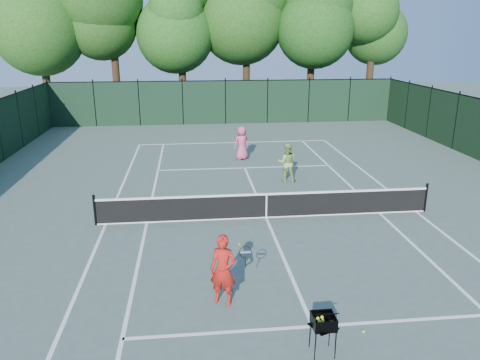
{
  "coord_description": "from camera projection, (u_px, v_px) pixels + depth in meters",
  "views": [
    {
      "loc": [
        -2.55,
        -15.02,
        6.15
      ],
      "look_at": [
        -0.81,
        1.0,
        1.1
      ],
      "focal_mm": 35.0,
      "sensor_mm": 36.0,
      "label": 1
    }
  ],
  "objects": [
    {
      "name": "loose_ball_near_cart",
      "position": [
        363.0,
        331.0,
        10.05
      ],
      "size": [
        0.07,
        0.07,
        0.07
      ],
      "primitive_type": "sphere",
      "color": "#C0CD2A",
      "rests_on": "ground"
    },
    {
      "name": "sideline_doubles_left",
      "position": [
        106.0,
        224.0,
        15.78
      ],
      "size": [
        0.1,
        23.77,
        0.01
      ],
      "primitive_type": "cube",
      "color": "white",
      "rests_on": "ground"
    },
    {
      "name": "sideline_singles_right",
      "position": [
        379.0,
        213.0,
        16.77
      ],
      "size": [
        0.1,
        23.77,
        0.01
      ],
      "primitive_type": "cube",
      "color": "white",
      "rests_on": "ground"
    },
    {
      "name": "service_line_near",
      "position": [
        313.0,
        326.0,
        10.28
      ],
      "size": [
        8.23,
        0.1,
        0.01
      ],
      "primitive_type": "cube",
      "color": "white",
      "rests_on": "ground"
    },
    {
      "name": "center_service_line",
      "position": [
        266.0,
        218.0,
        16.35
      ],
      "size": [
        0.1,
        12.8,
        0.01
      ],
      "primitive_type": "cube",
      "color": "white",
      "rests_on": "ground"
    },
    {
      "name": "player_pink",
      "position": [
        242.0,
        143.0,
        23.66
      ],
      "size": [
        0.98,
        0.82,
        1.71
      ],
      "rotation": [
        0.0,
        0.0,
        3.53
      ],
      "color": "#D44B78",
      "rests_on": "ground"
    },
    {
      "name": "tree_0",
      "position": [
        37.0,
        4.0,
        32.96
      ],
      "size": [
        6.4,
        6.4,
        13.14
      ],
      "color": "black",
      "rests_on": "ground"
    },
    {
      "name": "tennis_net",
      "position": [
        266.0,
        205.0,
        16.2
      ],
      "size": [
        11.69,
        0.09,
        1.06
      ],
      "color": "black",
      "rests_on": "ground"
    },
    {
      "name": "sideline_doubles_right",
      "position": [
        416.0,
        211.0,
        16.91
      ],
      "size": [
        0.1,
        23.77,
        0.01
      ],
      "primitive_type": "cube",
      "color": "white",
      "rests_on": "ground"
    },
    {
      "name": "coach",
      "position": [
        223.0,
        270.0,
        10.93
      ],
      "size": [
        1.06,
        0.61,
        1.73
      ],
      "rotation": [
        0.0,
        0.0,
        -0.36
      ],
      "color": "red",
      "rests_on": "ground"
    },
    {
      "name": "tree_4",
      "position": [
        314.0,
        6.0,
        35.12
      ],
      "size": [
        6.2,
        6.2,
        12.97
      ],
      "color": "black",
      "rests_on": "ground"
    },
    {
      "name": "tree_2",
      "position": [
        180.0,
        11.0,
        34.4
      ],
      "size": [
        6.0,
        6.0,
        12.4
      ],
      "color": "black",
      "rests_on": "ground"
    },
    {
      "name": "baseline_far",
      "position": [
        234.0,
        143.0,
        27.62
      ],
      "size": [
        10.97,
        0.1,
        0.01
      ],
      "primitive_type": "cube",
      "color": "white",
      "rests_on": "ground"
    },
    {
      "name": "ground",
      "position": [
        266.0,
        218.0,
        16.35
      ],
      "size": [
        90.0,
        90.0,
        0.0
      ],
      "primitive_type": "plane",
      "color": "#4C5C52",
      "rests_on": "ground"
    },
    {
      "name": "service_line_far",
      "position": [
        245.0,
        168.0,
        22.42
      ],
      "size": [
        8.23,
        0.1,
        0.01
      ],
      "primitive_type": "cube",
      "color": "white",
      "rests_on": "ground"
    },
    {
      "name": "tree_5",
      "position": [
        375.0,
        13.0,
        36.24
      ],
      "size": [
        5.8,
        5.8,
        12.23
      ],
      "color": "black",
      "rests_on": "ground"
    },
    {
      "name": "sideline_singles_left",
      "position": [
        147.0,
        223.0,
        15.92
      ],
      "size": [
        0.1,
        23.77,
        0.01
      ],
      "primitive_type": "cube",
      "color": "white",
      "rests_on": "ground"
    },
    {
      "name": "loose_ball_midcourt",
      "position": [
        240.0,
        244.0,
        14.2
      ],
      "size": [
        0.07,
        0.07,
        0.07
      ],
      "primitive_type": "sphere",
      "color": "gold",
      "rests_on": "ground"
    },
    {
      "name": "ball_hopper",
      "position": [
        324.0,
        322.0,
        9.21
      ],
      "size": [
        0.59,
        0.59,
        0.86
      ],
      "rotation": [
        0.0,
        0.0,
        0.4
      ],
      "color": "black",
      "rests_on": "ground"
    },
    {
      "name": "player_green",
      "position": [
        287.0,
        163.0,
        20.13
      ],
      "size": [
        0.92,
        0.77,
        1.69
      ],
      "rotation": [
        0.0,
        0.0,
        2.97
      ],
      "color": "#92BF5F",
      "rests_on": "ground"
    },
    {
      "name": "fence_far",
      "position": [
        225.0,
        103.0,
        32.97
      ],
      "size": [
        24.0,
        0.05,
        3.0
      ],
      "primitive_type": "cube",
      "color": "black",
      "rests_on": "ground"
    }
  ]
}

